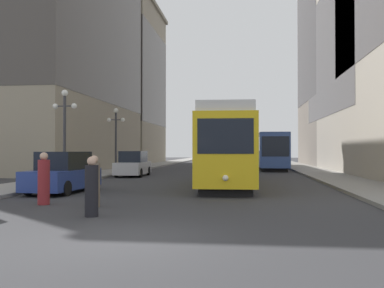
# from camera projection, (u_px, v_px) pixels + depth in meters

# --- Properties ---
(ground_plane) EXTENTS (200.00, 200.00, 0.00)m
(ground_plane) POSITION_uv_depth(u_px,v_px,m) (125.00, 240.00, 8.92)
(ground_plane) COLOR #303033
(sidewalk_left) EXTENTS (3.12, 120.00, 0.15)m
(sidewalk_left) POSITION_uv_depth(u_px,v_px,m) (151.00, 166.00, 49.64)
(sidewalk_left) COLOR gray
(sidewalk_left) RESTS_ON ground
(sidewalk_right) EXTENTS (3.12, 120.00, 0.15)m
(sidewalk_right) POSITION_uv_depth(u_px,v_px,m) (298.00, 166.00, 47.58)
(sidewalk_right) COLOR gray
(sidewalk_right) RESTS_ON ground
(streetcar) EXTENTS (3.09, 12.21, 3.89)m
(streetcar) POSITION_uv_depth(u_px,v_px,m) (226.00, 146.00, 22.62)
(streetcar) COLOR black
(streetcar) RESTS_ON ground
(transit_bus) EXTENTS (2.60, 11.58, 3.45)m
(transit_bus) POSITION_uv_depth(u_px,v_px,m) (271.00, 150.00, 41.52)
(transit_bus) COLOR black
(transit_bus) RESTS_ON ground
(parked_car_left_near) EXTENTS (2.08, 4.49, 1.82)m
(parked_car_left_near) POSITION_uv_depth(u_px,v_px,m) (63.00, 174.00, 18.97)
(parked_car_left_near) COLOR black
(parked_car_left_near) RESTS_ON ground
(parked_car_left_mid) EXTENTS (2.01, 4.71, 1.82)m
(parked_car_left_mid) POSITION_uv_depth(u_px,v_px,m) (133.00, 165.00, 30.87)
(parked_car_left_mid) COLOR black
(parked_car_left_mid) RESTS_ON ground
(pedestrian_crossing_near) EXTENTS (0.41, 0.41, 1.82)m
(pedestrian_crossing_near) POSITION_uv_depth(u_px,v_px,m) (44.00, 180.00, 14.72)
(pedestrian_crossing_near) COLOR maroon
(pedestrian_crossing_near) RESTS_ON ground
(pedestrian_crossing_far) EXTENTS (0.38, 0.38, 1.71)m
(pedestrian_crossing_far) POSITION_uv_depth(u_px,v_px,m) (92.00, 189.00, 12.08)
(pedestrian_crossing_far) COLOR black
(pedestrian_crossing_far) RESTS_ON ground
(pedestrian_on_sidewalk) EXTENTS (0.38, 0.38, 1.72)m
(pedestrian_on_sidewalk) POSITION_uv_depth(u_px,v_px,m) (94.00, 183.00, 14.12)
(pedestrian_on_sidewalk) COLOR #6B5B4C
(pedestrian_on_sidewalk) RESTS_ON ground
(lamp_post_left_near) EXTENTS (1.41, 0.36, 5.11)m
(lamp_post_left_near) POSITION_uv_depth(u_px,v_px,m) (65.00, 121.00, 23.63)
(lamp_post_left_near) COLOR #333338
(lamp_post_left_near) RESTS_ON sidewalk_left
(lamp_post_left_far) EXTENTS (1.41, 0.36, 5.00)m
(lamp_post_left_far) POSITION_uv_depth(u_px,v_px,m) (116.00, 130.00, 33.03)
(lamp_post_left_far) COLOR #333338
(lamp_post_left_far) RESTS_ON sidewalk_left
(building_left_corner) EXTENTS (12.32, 16.19, 22.48)m
(building_left_corner) POSITION_uv_depth(u_px,v_px,m) (115.00, 82.00, 60.63)
(building_left_corner) COLOR gray
(building_left_corner) RESTS_ON ground
(building_left_midblock) EXTENTS (13.02, 23.79, 25.45)m
(building_left_midblock) POSITION_uv_depth(u_px,v_px,m) (47.00, 33.00, 40.53)
(building_left_midblock) COLOR gray
(building_left_midblock) RESTS_ON ground
(building_right_far) EXTENTS (16.15, 16.15, 31.52)m
(building_right_far) POSITION_uv_depth(u_px,v_px,m) (372.00, 31.00, 51.15)
(building_right_far) COLOR slate
(building_right_far) RESTS_ON ground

